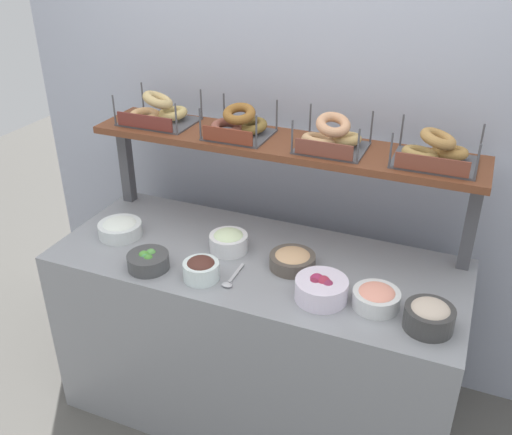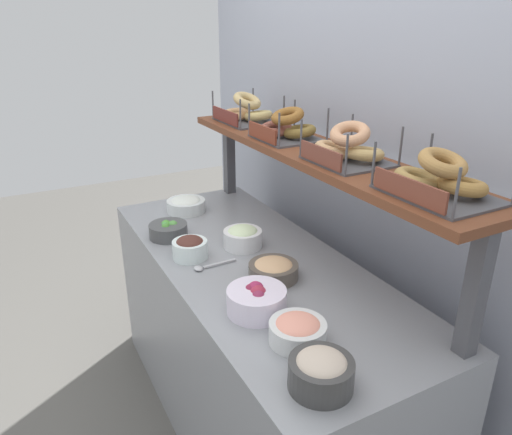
{
  "view_description": "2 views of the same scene",
  "coord_description": "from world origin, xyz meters",
  "px_view_note": "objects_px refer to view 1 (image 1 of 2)",
  "views": [
    {
      "loc": [
        0.77,
        -1.85,
        2.12
      ],
      "look_at": [
        -0.03,
        0.06,
        1.01
      ],
      "focal_mm": 39.79,
      "sensor_mm": 36.0,
      "label": 1
    },
    {
      "loc": [
        1.53,
        -0.8,
        1.75
      ],
      "look_at": [
        -0.06,
        0.04,
        1.01
      ],
      "focal_mm": 33.66,
      "sensor_mm": 36.0,
      "label": 2
    }
  ],
  "objects_px": {
    "bowl_chocolate_spread": "(201,269)",
    "bagel_basket_sesame": "(332,137)",
    "bowl_lox_spread": "(376,297)",
    "bagel_basket_everything": "(435,152)",
    "bowl_tuna_salad": "(429,316)",
    "bowl_veggie_mix": "(148,260)",
    "bowl_cream_cheese": "(120,228)",
    "bagel_basket_cinnamon_raisin": "(239,125)",
    "bowl_scallion_spread": "(229,241)",
    "bagel_basket_plain": "(158,113)",
    "bowl_beet_salad": "(321,288)",
    "serving_spoon_near_plate": "(231,280)",
    "bowl_hummus": "(293,259)"
  },
  "relations": [
    {
      "from": "bowl_chocolate_spread",
      "to": "bagel_basket_cinnamon_raisin",
      "type": "relative_size",
      "value": 0.51
    },
    {
      "from": "bowl_lox_spread",
      "to": "bagel_basket_everything",
      "type": "relative_size",
      "value": 0.56
    },
    {
      "from": "bowl_cream_cheese",
      "to": "bagel_basket_plain",
      "type": "distance_m",
      "value": 0.55
    },
    {
      "from": "bowl_chocolate_spread",
      "to": "bagel_basket_sesame",
      "type": "xyz_separation_m",
      "value": [
        0.37,
        0.48,
        0.43
      ]
    },
    {
      "from": "bagel_basket_cinnamon_raisin",
      "to": "bowl_lox_spread",
      "type": "bearing_deg",
      "value": -28.28
    },
    {
      "from": "bowl_cream_cheese",
      "to": "serving_spoon_near_plate",
      "type": "height_order",
      "value": "bowl_cream_cheese"
    },
    {
      "from": "bowl_chocolate_spread",
      "to": "bagel_basket_plain",
      "type": "relative_size",
      "value": 0.44
    },
    {
      "from": "bowl_veggie_mix",
      "to": "bagel_basket_plain",
      "type": "bearing_deg",
      "value": 113.39
    },
    {
      "from": "bowl_scallion_spread",
      "to": "serving_spoon_near_plate",
      "type": "relative_size",
      "value": 0.93
    },
    {
      "from": "bagel_basket_cinnamon_raisin",
      "to": "bagel_basket_everything",
      "type": "height_order",
      "value": "same"
    },
    {
      "from": "bowl_beet_salad",
      "to": "serving_spoon_near_plate",
      "type": "bearing_deg",
      "value": -175.86
    },
    {
      "from": "bagel_basket_cinnamon_raisin",
      "to": "bowl_chocolate_spread",
      "type": "bearing_deg",
      "value": -84.78
    },
    {
      "from": "bowl_tuna_salad",
      "to": "bagel_basket_everything",
      "type": "distance_m",
      "value": 0.62
    },
    {
      "from": "bowl_scallion_spread",
      "to": "bagel_basket_cinnamon_raisin",
      "type": "height_order",
      "value": "bagel_basket_cinnamon_raisin"
    },
    {
      "from": "bowl_beet_salad",
      "to": "bagel_basket_everything",
      "type": "distance_m",
      "value": 0.68
    },
    {
      "from": "bowl_hummus",
      "to": "bowl_chocolate_spread",
      "type": "height_order",
      "value": "bowl_chocolate_spread"
    },
    {
      "from": "bowl_veggie_mix",
      "to": "serving_spoon_near_plate",
      "type": "height_order",
      "value": "bowl_veggie_mix"
    },
    {
      "from": "bowl_veggie_mix",
      "to": "bowl_chocolate_spread",
      "type": "bearing_deg",
      "value": 3.46
    },
    {
      "from": "bowl_tuna_salad",
      "to": "bagel_basket_plain",
      "type": "height_order",
      "value": "bagel_basket_plain"
    },
    {
      "from": "bowl_scallion_spread",
      "to": "bagel_basket_plain",
      "type": "height_order",
      "value": "bagel_basket_plain"
    },
    {
      "from": "bowl_lox_spread",
      "to": "bowl_chocolate_spread",
      "type": "relative_size",
      "value": 1.22
    },
    {
      "from": "bowl_cream_cheese",
      "to": "bowl_chocolate_spread",
      "type": "distance_m",
      "value": 0.52
    },
    {
      "from": "bowl_cream_cheese",
      "to": "bowl_veggie_mix",
      "type": "distance_m",
      "value": 0.31
    },
    {
      "from": "bowl_cream_cheese",
      "to": "bowl_chocolate_spread",
      "type": "xyz_separation_m",
      "value": [
        0.49,
        -0.16,
        0.01
      ]
    },
    {
      "from": "bowl_scallion_spread",
      "to": "bowl_cream_cheese",
      "type": "height_order",
      "value": "bowl_scallion_spread"
    },
    {
      "from": "bowl_veggie_mix",
      "to": "bagel_basket_cinnamon_raisin",
      "type": "height_order",
      "value": "bagel_basket_cinnamon_raisin"
    },
    {
      "from": "bowl_tuna_salad",
      "to": "bagel_basket_sesame",
      "type": "xyz_separation_m",
      "value": [
        -0.5,
        0.44,
        0.43
      ]
    },
    {
      "from": "bowl_scallion_spread",
      "to": "bowl_beet_salad",
      "type": "xyz_separation_m",
      "value": [
        0.46,
        -0.18,
        -0.0
      ]
    },
    {
      "from": "serving_spoon_near_plate",
      "to": "bagel_basket_plain",
      "type": "xyz_separation_m",
      "value": [
        -0.57,
        0.46,
        0.47
      ]
    },
    {
      "from": "bowl_hummus",
      "to": "bowl_chocolate_spread",
      "type": "distance_m",
      "value": 0.37
    },
    {
      "from": "bowl_cream_cheese",
      "to": "serving_spoon_near_plate",
      "type": "xyz_separation_m",
      "value": [
        0.61,
        -0.14,
        -0.03
      ]
    },
    {
      "from": "bowl_beet_salad",
      "to": "bowl_veggie_mix",
      "type": "distance_m",
      "value": 0.71
    },
    {
      "from": "bowl_lox_spread",
      "to": "bagel_basket_cinnamon_raisin",
      "type": "distance_m",
      "value": 0.92
    },
    {
      "from": "bowl_chocolate_spread",
      "to": "bagel_basket_plain",
      "type": "distance_m",
      "value": 0.79
    },
    {
      "from": "bowl_chocolate_spread",
      "to": "bagel_basket_plain",
      "type": "bearing_deg",
      "value": 132.7
    },
    {
      "from": "bowl_scallion_spread",
      "to": "bagel_basket_plain",
      "type": "bearing_deg",
      "value": 151.02
    },
    {
      "from": "bagel_basket_cinnamon_raisin",
      "to": "serving_spoon_near_plate",
      "type": "bearing_deg",
      "value": -70.29
    },
    {
      "from": "bowl_lox_spread",
      "to": "bowl_veggie_mix",
      "type": "bearing_deg",
      "value": -173.65
    },
    {
      "from": "bowl_cream_cheese",
      "to": "bagel_basket_everything",
      "type": "xyz_separation_m",
      "value": [
        1.26,
        0.32,
        0.44
      ]
    },
    {
      "from": "bowl_tuna_salad",
      "to": "bowl_beet_salad",
      "type": "distance_m",
      "value": 0.39
    },
    {
      "from": "bowl_tuna_salad",
      "to": "bagel_basket_everything",
      "type": "height_order",
      "value": "bagel_basket_everything"
    },
    {
      "from": "bagel_basket_cinnamon_raisin",
      "to": "bagel_basket_plain",
      "type": "bearing_deg",
      "value": 177.41
    },
    {
      "from": "bowl_lox_spread",
      "to": "bagel_basket_sesame",
      "type": "height_order",
      "value": "bagel_basket_sesame"
    },
    {
      "from": "serving_spoon_near_plate",
      "to": "bagel_basket_cinnamon_raisin",
      "type": "distance_m",
      "value": 0.67
    },
    {
      "from": "bowl_tuna_salad",
      "to": "bowl_veggie_mix",
      "type": "height_order",
      "value": "bowl_tuna_salad"
    },
    {
      "from": "bowl_beet_salad",
      "to": "bowl_tuna_salad",
      "type": "bearing_deg",
      "value": -2.78
    },
    {
      "from": "bowl_scallion_spread",
      "to": "bagel_basket_everything",
      "type": "bearing_deg",
      "value": 17.92
    },
    {
      "from": "bowl_hummus",
      "to": "bagel_basket_everything",
      "type": "height_order",
      "value": "bagel_basket_everything"
    },
    {
      "from": "bagel_basket_plain",
      "to": "bowl_lox_spread",
      "type": "bearing_deg",
      "value": -19.73
    },
    {
      "from": "bowl_scallion_spread",
      "to": "bowl_tuna_salad",
      "type": "relative_size",
      "value": 0.95
    }
  ]
}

